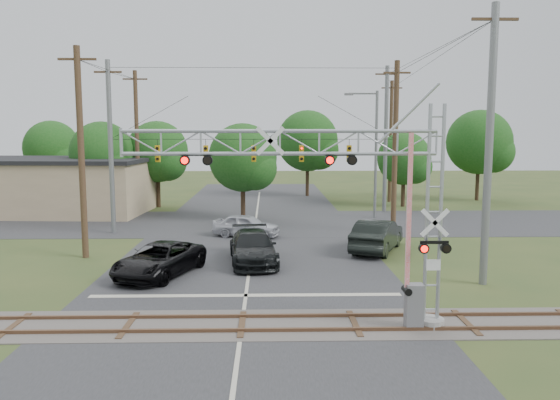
{
  "coord_description": "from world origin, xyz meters",
  "views": [
    {
      "loc": [
        0.93,
        -16.6,
        6.78
      ],
      "look_at": [
        1.47,
        7.5,
        3.79
      ],
      "focal_mm": 35.0,
      "sensor_mm": 36.0,
      "label": 1
    }
  ],
  "objects_px": {
    "crossing_gantry": "(339,193)",
    "sedan_silver": "(246,225)",
    "car_dark": "(253,247)",
    "pickup_black": "(159,260)",
    "streetlight": "(374,148)",
    "traffic_signal_span": "(268,149)",
    "commercial_building": "(32,185)"
  },
  "relations": [
    {
      "from": "crossing_gantry",
      "to": "commercial_building",
      "type": "relative_size",
      "value": 0.55
    },
    {
      "from": "commercial_building",
      "to": "streetlight",
      "type": "height_order",
      "value": "streetlight"
    },
    {
      "from": "crossing_gantry",
      "to": "streetlight",
      "type": "relative_size",
      "value": 1.11
    },
    {
      "from": "car_dark",
      "to": "commercial_building",
      "type": "xyz_separation_m",
      "value": [
        -19.28,
        18.73,
        1.49
      ]
    },
    {
      "from": "crossing_gantry",
      "to": "sedan_silver",
      "type": "distance_m",
      "value": 17.8
    },
    {
      "from": "streetlight",
      "to": "commercial_building",
      "type": "bearing_deg",
      "value": 172.56
    },
    {
      "from": "crossing_gantry",
      "to": "commercial_building",
      "type": "bearing_deg",
      "value": 128.32
    },
    {
      "from": "traffic_signal_span",
      "to": "pickup_black",
      "type": "bearing_deg",
      "value": -114.91
    },
    {
      "from": "pickup_black",
      "to": "streetlight",
      "type": "relative_size",
      "value": 0.56
    },
    {
      "from": "commercial_building",
      "to": "car_dark",
      "type": "bearing_deg",
      "value": -40.53
    },
    {
      "from": "streetlight",
      "to": "car_dark",
      "type": "bearing_deg",
      "value": -121.29
    },
    {
      "from": "pickup_black",
      "to": "commercial_building",
      "type": "xyz_separation_m",
      "value": [
        -14.89,
        21.19,
        1.54
      ]
    },
    {
      "from": "pickup_black",
      "to": "streetlight",
      "type": "height_order",
      "value": "streetlight"
    },
    {
      "from": "pickup_black",
      "to": "crossing_gantry",
      "type": "bearing_deg",
      "value": -23.99
    },
    {
      "from": "streetlight",
      "to": "sedan_silver",
      "type": "bearing_deg",
      "value": -141.37
    },
    {
      "from": "traffic_signal_span",
      "to": "commercial_building",
      "type": "bearing_deg",
      "value": 153.37
    },
    {
      "from": "crossing_gantry",
      "to": "streetlight",
      "type": "distance_m",
      "value": 25.43
    },
    {
      "from": "pickup_black",
      "to": "streetlight",
      "type": "bearing_deg",
      "value": 72.01
    },
    {
      "from": "car_dark",
      "to": "commercial_building",
      "type": "bearing_deg",
      "value": 129.99
    },
    {
      "from": "car_dark",
      "to": "sedan_silver",
      "type": "distance_m",
      "value": 7.25
    },
    {
      "from": "traffic_signal_span",
      "to": "streetlight",
      "type": "relative_size",
      "value": 1.93
    },
    {
      "from": "sedan_silver",
      "to": "streetlight",
      "type": "height_order",
      "value": "streetlight"
    },
    {
      "from": "traffic_signal_span",
      "to": "car_dark",
      "type": "bearing_deg",
      "value": -95.17
    },
    {
      "from": "crossing_gantry",
      "to": "sedan_silver",
      "type": "bearing_deg",
      "value": 102.72
    },
    {
      "from": "pickup_black",
      "to": "sedan_silver",
      "type": "xyz_separation_m",
      "value": [
        3.75,
        9.68,
        -0.03
      ]
    },
    {
      "from": "traffic_signal_span",
      "to": "commercial_building",
      "type": "distance_m",
      "value": 22.69
    },
    {
      "from": "crossing_gantry",
      "to": "traffic_signal_span",
      "type": "xyz_separation_m",
      "value": [
        -2.41,
        18.37,
        0.93
      ]
    },
    {
      "from": "traffic_signal_span",
      "to": "sedan_silver",
      "type": "bearing_deg",
      "value": -134.31
    },
    {
      "from": "pickup_black",
      "to": "sedan_silver",
      "type": "relative_size",
      "value": 1.28
    },
    {
      "from": "car_dark",
      "to": "traffic_signal_span",
      "type": "bearing_deg",
      "value": 79.0
    },
    {
      "from": "traffic_signal_span",
      "to": "streetlight",
      "type": "bearing_deg",
      "value": 37.27
    },
    {
      "from": "sedan_silver",
      "to": "streetlight",
      "type": "distance_m",
      "value": 13.4
    }
  ]
}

